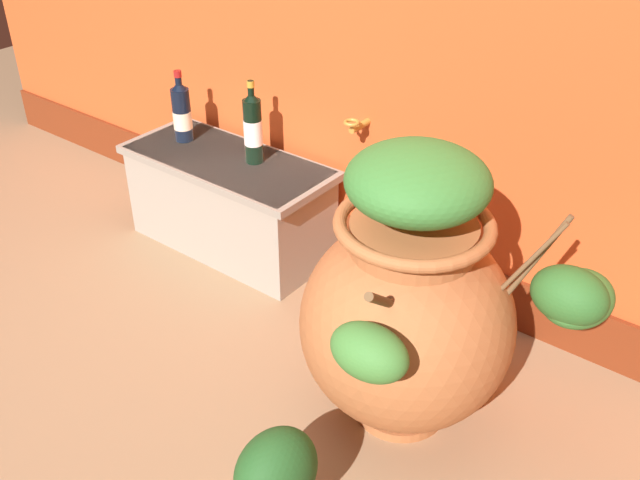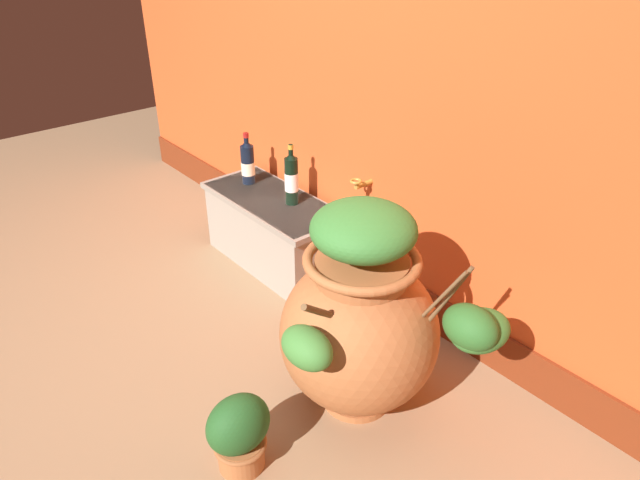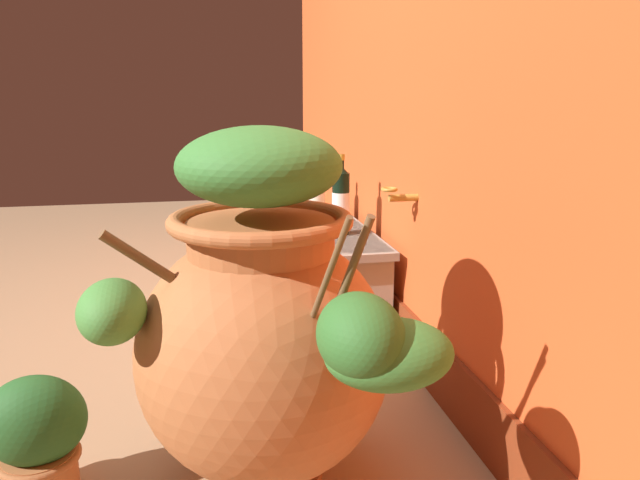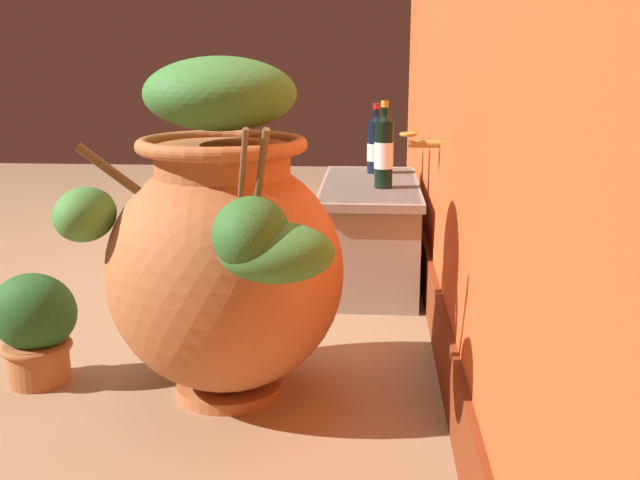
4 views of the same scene
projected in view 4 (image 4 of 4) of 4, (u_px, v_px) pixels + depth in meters
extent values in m
plane|color=#9E7A56|center=(115.00, 312.00, 2.60)|extent=(7.00, 7.00, 0.00)
cube|color=maroon|center=(431.00, 293.00, 2.50)|extent=(4.40, 0.02, 0.20)
cylinder|color=#B28433|center=(424.00, 144.00, 2.33)|extent=(0.02, 0.10, 0.02)
torus|color=#B28433|center=(408.00, 134.00, 2.33)|extent=(0.06, 0.06, 0.01)
cylinder|color=#B26638|center=(230.00, 387.00, 1.99)|extent=(0.28, 0.28, 0.03)
ellipsoid|color=#B26638|center=(226.00, 272.00, 1.91)|extent=(0.60, 0.60, 0.61)
cylinder|color=#B26638|center=(223.00, 168.00, 1.84)|extent=(0.34, 0.34, 0.11)
torus|color=#B26638|center=(222.00, 145.00, 1.83)|extent=(0.42, 0.42, 0.04)
cylinder|color=brown|center=(242.00, 183.00, 1.56)|extent=(0.14, 0.06, 0.25)
ellipsoid|color=#2D6628|center=(251.00, 234.00, 1.48)|extent=(0.20, 0.15, 0.15)
cylinder|color=brown|center=(258.00, 191.00, 1.56)|extent=(0.13, 0.07, 0.28)
ellipsoid|color=#387A33|center=(276.00, 252.00, 1.48)|extent=(0.18, 0.23, 0.12)
cylinder|color=brown|center=(113.00, 172.00, 1.80)|extent=(0.06, 0.17, 0.15)
ellipsoid|color=#428438|center=(85.00, 214.00, 1.81)|extent=(0.20, 0.14, 0.13)
ellipsoid|color=#387A33|center=(220.00, 94.00, 1.80)|extent=(0.37, 0.37, 0.18)
cube|color=#9E9384|center=(369.00, 232.00, 2.92)|extent=(0.81, 0.35, 0.39)
cube|color=gray|center=(370.00, 187.00, 2.88)|extent=(0.86, 0.37, 0.03)
cylinder|color=black|center=(376.00, 147.00, 3.09)|extent=(0.07, 0.07, 0.21)
cone|color=black|center=(377.00, 118.00, 3.06)|extent=(0.07, 0.07, 0.04)
cylinder|color=black|center=(377.00, 112.00, 3.06)|extent=(0.03, 0.03, 0.07)
cylinder|color=maroon|center=(377.00, 106.00, 3.05)|extent=(0.03, 0.03, 0.02)
cylinder|color=beige|center=(376.00, 152.00, 3.10)|extent=(0.07, 0.07, 0.07)
cylinder|color=black|center=(384.00, 155.00, 2.74)|extent=(0.07, 0.07, 0.25)
cone|color=black|center=(385.00, 118.00, 2.71)|extent=(0.07, 0.07, 0.04)
cylinder|color=black|center=(385.00, 111.00, 2.71)|extent=(0.02, 0.02, 0.07)
cylinder|color=#B7932D|center=(385.00, 104.00, 2.70)|extent=(0.03, 0.03, 0.02)
cylinder|color=silver|center=(384.00, 155.00, 2.75)|extent=(0.07, 0.07, 0.10)
cylinder|color=#B26638|center=(38.00, 362.00, 2.04)|extent=(0.17, 0.17, 0.11)
torus|color=#A45D33|center=(37.00, 346.00, 2.03)|extent=(0.19, 0.19, 0.02)
ellipsoid|color=#235623|center=(33.00, 312.00, 2.01)|extent=(0.18, 0.23, 0.21)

